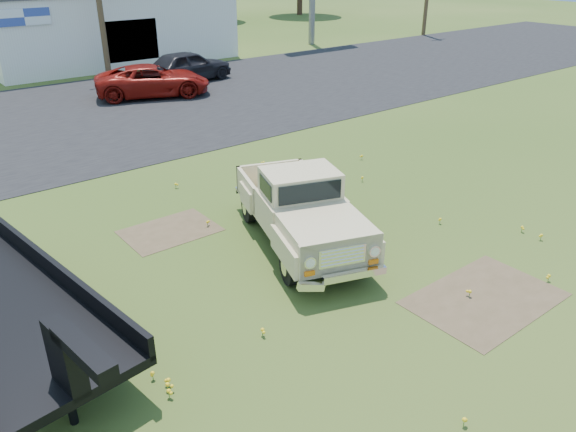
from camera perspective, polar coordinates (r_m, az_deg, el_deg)
name	(u,v)px	position (r m, az deg, el deg)	size (l,w,h in m)	color
ground	(327,262)	(12.42, 3.94, -4.69)	(140.00, 140.00, 0.00)	#344F19
asphalt_lot	(82,117)	(24.81, -20.17, 9.42)	(90.00, 14.00, 0.02)	black
dirt_patch_a	(485,299)	(11.83, 19.37, -7.92)	(3.00, 2.00, 0.01)	brown
dirt_patch_b	(170,231)	(14.01, -11.89, -1.49)	(2.20, 1.60, 0.01)	brown
commercial_building	(104,24)	(37.55, -18.20, 18.02)	(14.20, 8.20, 4.15)	silver
vintage_pickup_truck	(300,208)	(12.74, 1.23, 0.83)	(1.96, 5.04, 1.83)	#C9B787
red_pickup	(153,81)	(27.35, -13.57, 13.20)	(2.38, 5.15, 1.43)	maroon
dark_sedan	(188,66)	(30.14, -10.13, 14.74)	(1.87, 4.66, 1.59)	black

